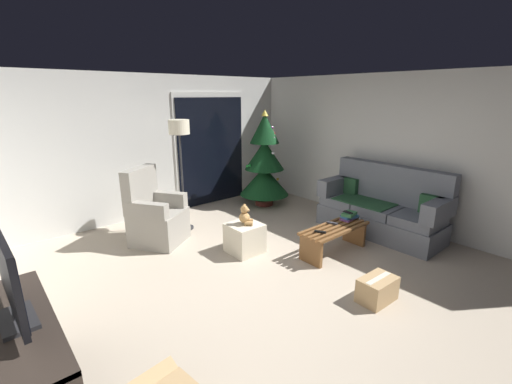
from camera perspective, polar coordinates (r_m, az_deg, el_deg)
name	(u,v)px	position (r m, az deg, el deg)	size (l,w,h in m)	color
ground_plane	(268,276)	(4.34, 2.04, -13.83)	(7.00, 7.00, 0.00)	#B2A38E
wall_back	(154,147)	(6.42, -16.75, 7.25)	(5.72, 0.12, 2.50)	silver
wall_right	(396,151)	(6.14, 22.40, 6.35)	(0.12, 6.00, 2.50)	silver
patio_door_frame	(211,149)	(6.93, -7.52, 7.14)	(1.60, 0.02, 2.20)	silver
patio_door_glass	(212,152)	(6.92, -7.42, 6.71)	(1.50, 0.02, 2.10)	black
couch	(382,209)	(5.80, 20.30, -2.64)	(0.79, 1.94, 1.08)	slate
coffee_table	(334,236)	(4.91, 12.95, -7.12)	(1.10, 0.40, 0.39)	brown
remote_black	(320,232)	(4.63, 10.69, -6.56)	(0.04, 0.16, 0.02)	black
remote_graphite	(332,223)	(4.97, 12.64, -5.09)	(0.04, 0.16, 0.02)	#333338
book_stack	(349,216)	(5.19, 15.31, -3.88)	(0.29, 0.20, 0.10)	#6B3D7A
cell_phone	(348,212)	(5.16, 15.12, -3.29)	(0.07, 0.14, 0.01)	black
christmas_tree	(264,164)	(6.72, 1.42, 4.72)	(0.97, 0.97, 1.88)	#4C1E19
armchair	(155,217)	(5.31, -16.48, -3.97)	(0.95, 0.95, 1.13)	gray
floor_lamp	(180,138)	(5.47, -12.65, 8.81)	(0.32, 0.32, 1.78)	#2D2D30
media_shelf	(25,379)	(2.98, -34.17, -24.40)	(0.40, 1.40, 0.75)	black
television	(9,278)	(2.67, -35.99, -11.58)	(0.21, 0.84, 0.61)	black
ottoman	(245,238)	(4.84, -1.91, -7.70)	(0.44, 0.44, 0.42)	beige
teddy_bear_honey	(245,216)	(4.72, -1.82, -4.04)	(0.22, 0.21, 0.29)	tan
cardboard_box_taped_mid_floor	(377,289)	(4.04, 19.61, -15.08)	(0.43, 0.29, 0.27)	tan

